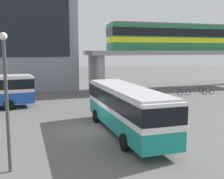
{
  "coord_description": "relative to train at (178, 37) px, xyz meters",
  "views": [
    {
      "loc": [
        -4.47,
        -19.1,
        5.74
      ],
      "look_at": [
        3.08,
        4.36,
        2.2
      ],
      "focal_mm": 44.85,
      "sensor_mm": 36.0,
      "label": 1
    }
  ],
  "objects": [
    {
      "name": "bicycle_red",
      "position": [
        1.31,
        -5.16,
        -7.19
      ],
      "size": [
        1.79,
        0.25,
        1.04
      ],
      "color": "black",
      "rests_on": "ground_plane"
    },
    {
      "name": "bus_main",
      "position": [
        -15.26,
        -19.09,
        -5.56
      ],
      "size": [
        2.81,
        11.05,
        3.22
      ],
      "color": "teal",
      "rests_on": "ground_plane"
    },
    {
      "name": "elevated_platform",
      "position": [
        0.11,
        0.0,
        -2.82
      ],
      "size": [
        27.36,
        5.92,
        5.58
      ],
      "color": "gray",
      "rests_on": "ground_plane"
    },
    {
      "name": "bicycle_silver",
      "position": [
        -6.29,
        -4.16,
        -7.19
      ],
      "size": [
        1.73,
        0.59,
        1.04
      ],
      "color": "black",
      "rests_on": "ground_plane"
    },
    {
      "name": "bicycle_blue",
      "position": [
        -2.43,
        -5.96,
        -7.19
      ],
      "size": [
        1.75,
        0.48,
        1.04
      ],
      "color": "black",
      "rests_on": "ground_plane"
    },
    {
      "name": "bicycle_brown",
      "position": [
        -8.55,
        -5.78,
        -7.19
      ],
      "size": [
        1.77,
        0.36,
        1.04
      ],
      "color": "black",
      "rests_on": "ground_plane"
    },
    {
      "name": "lamp_post",
      "position": [
        -22.62,
        -23.09,
        -3.72
      ],
      "size": [
        0.36,
        0.36,
        6.5
      ],
      "color": "#3F3F44",
      "rests_on": "ground_plane"
    },
    {
      "name": "train",
      "position": [
        0.0,
        0.0,
        0.0
      ],
      "size": [
        21.05,
        2.96,
        3.84
      ],
      "color": "#26723F",
      "rests_on": "elevated_platform"
    },
    {
      "name": "bicycle_orange",
      "position": [
        0.78,
        -6.51,
        -7.19
      ],
      "size": [
        1.79,
        0.15,
        1.04
      ],
      "color": "black",
      "rests_on": "ground_plane"
    },
    {
      "name": "ground_plane",
      "position": [
        -17.42,
        -7.44,
        -7.55
      ],
      "size": [
        120.0,
        120.0,
        0.0
      ],
      "primitive_type": "plane",
      "color": "#605E5B"
    }
  ]
}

